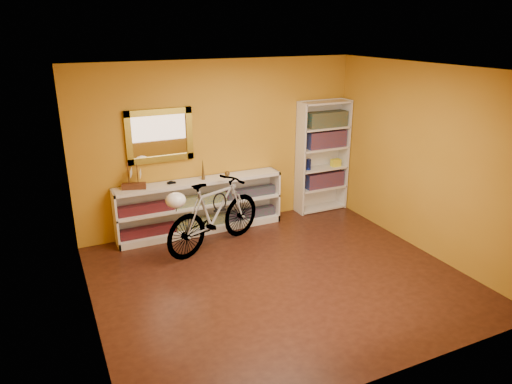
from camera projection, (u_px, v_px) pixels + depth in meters
name	position (u px, v px, depth m)	size (l,w,h in m)	color
floor	(279.00, 279.00, 6.04)	(4.50, 4.00, 0.01)	black
ceiling	(283.00, 69.00, 5.17)	(4.50, 4.00, 0.01)	silver
back_wall	(220.00, 145.00, 7.32)	(4.50, 0.01, 2.60)	#B47C1B
left_wall	(81.00, 212.00, 4.71)	(0.01, 4.00, 2.60)	#B47C1B
right_wall	(425.00, 160.00, 6.51)	(0.01, 4.00, 2.60)	#B47C1B
gilt_mirror	(160.00, 136.00, 6.82)	(0.98, 0.06, 0.78)	olive
wall_socket	(272.00, 200.00, 8.01)	(0.09, 0.01, 0.09)	silver
console_unit	(201.00, 206.00, 7.28)	(2.60, 0.35, 0.85)	silver
cd_row_lower	(202.00, 222.00, 7.35)	(2.50, 0.13, 0.14)	black
cd_row_upper	(201.00, 200.00, 7.23)	(2.50, 0.13, 0.14)	navy
model_ship	(133.00, 176.00, 6.68)	(0.34, 0.13, 0.40)	#412012
toy_car	(172.00, 184.00, 6.97)	(0.00, 0.00, 0.00)	black
bronze_ornament	(203.00, 169.00, 7.11)	(0.06, 0.06, 0.32)	brown
decorative_orb	(227.00, 174.00, 7.31)	(0.08, 0.08, 0.08)	brown
bookcase	(322.00, 157.00, 8.01)	(0.90, 0.30, 1.90)	silver
book_row_a	(324.00, 179.00, 8.16)	(0.70, 0.22, 0.26)	maroon
book_row_b	(326.00, 139.00, 7.92)	(0.70, 0.22, 0.28)	maroon
book_row_c	(327.00, 119.00, 7.81)	(0.70, 0.22, 0.25)	#174B52
travel_mug	(309.00, 164.00, 7.91)	(0.08, 0.08, 0.18)	navy
red_tin	(313.00, 122.00, 7.75)	(0.16, 0.16, 0.20)	maroon
yellow_bag	(336.00, 163.00, 8.11)	(0.16, 0.11, 0.12)	yellow
bicycle	(215.00, 214.00, 6.74)	(1.75, 0.45, 1.03)	silver
helmet	(176.00, 200.00, 6.15)	(0.27, 0.26, 0.20)	white
u_lock	(220.00, 202.00, 6.76)	(0.21, 0.21, 0.02)	black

